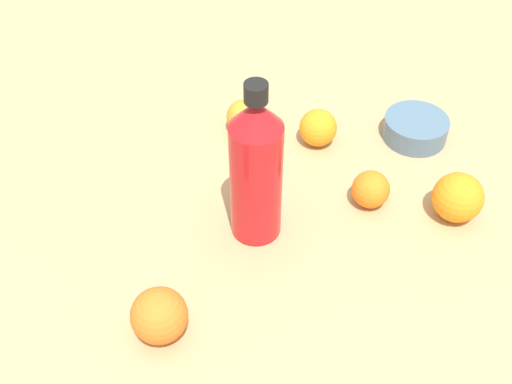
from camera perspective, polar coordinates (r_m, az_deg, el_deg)
name	(u,v)px	position (r m, az deg, el deg)	size (l,w,h in m)	color
ground_plane	(253,250)	(0.97, -0.31, -5.29)	(2.40, 2.40, 0.00)	tan
water_bottle	(256,169)	(0.91, 0.00, 2.06)	(0.08, 0.08, 0.27)	red
orange_0	(318,128)	(1.13, 5.63, 5.80)	(0.07, 0.07, 0.07)	orange
orange_1	(244,117)	(1.15, -1.13, 6.82)	(0.06, 0.06, 0.06)	orange
orange_2	(458,197)	(1.04, 17.78, -0.47)	(0.08, 0.08, 0.08)	orange
orange_3	(159,315)	(0.86, -8.74, -10.97)	(0.08, 0.08, 0.08)	orange
orange_4	(371,189)	(1.03, 10.33, 0.23)	(0.06, 0.06, 0.06)	orange
ceramic_bowl	(415,128)	(1.18, 14.21, 5.60)	(0.11, 0.11, 0.04)	slate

